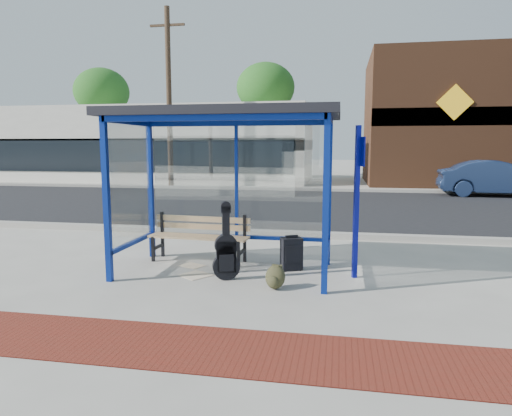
% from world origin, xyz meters
% --- Properties ---
extents(ground, '(120.00, 120.00, 0.00)m').
position_xyz_m(ground, '(0.00, 0.00, 0.00)').
color(ground, '#B2ADA0').
rests_on(ground, ground).
extents(brick_paver_strip, '(60.00, 1.00, 0.01)m').
position_xyz_m(brick_paver_strip, '(0.00, -2.60, 0.01)').
color(brick_paver_strip, maroon).
rests_on(brick_paver_strip, ground).
extents(curb_near, '(60.00, 0.25, 0.12)m').
position_xyz_m(curb_near, '(0.00, 2.90, 0.06)').
color(curb_near, gray).
rests_on(curb_near, ground).
extents(street_asphalt, '(60.00, 10.00, 0.00)m').
position_xyz_m(street_asphalt, '(0.00, 8.00, 0.00)').
color(street_asphalt, black).
rests_on(street_asphalt, ground).
extents(curb_far, '(60.00, 0.25, 0.12)m').
position_xyz_m(curb_far, '(0.00, 13.10, 0.06)').
color(curb_far, gray).
rests_on(curb_far, ground).
extents(far_sidewalk, '(60.00, 4.00, 0.01)m').
position_xyz_m(far_sidewalk, '(0.00, 15.00, 0.00)').
color(far_sidewalk, '#B2ADA0').
rests_on(far_sidewalk, ground).
extents(bus_shelter, '(3.30, 1.80, 2.42)m').
position_xyz_m(bus_shelter, '(0.00, 0.07, 2.07)').
color(bus_shelter, navy).
rests_on(bus_shelter, ground).
extents(storefront_white, '(18.00, 6.04, 4.00)m').
position_xyz_m(storefront_white, '(-9.00, 17.99, 2.00)').
color(storefront_white, silver).
rests_on(storefront_white, ground).
extents(storefront_brown, '(10.00, 7.08, 6.40)m').
position_xyz_m(storefront_brown, '(8.00, 18.49, 3.20)').
color(storefront_brown, '#59331E').
rests_on(storefront_brown, ground).
extents(tree_left, '(3.60, 3.60, 7.03)m').
position_xyz_m(tree_left, '(-14.00, 22.00, 5.45)').
color(tree_left, '#4C3826').
rests_on(tree_left, ground).
extents(tree_mid, '(3.60, 3.60, 7.03)m').
position_xyz_m(tree_mid, '(-3.00, 22.00, 5.45)').
color(tree_mid, '#4C3826').
rests_on(tree_mid, ground).
extents(utility_pole_west, '(1.60, 0.24, 8.00)m').
position_xyz_m(utility_pole_west, '(-6.00, 13.40, 4.11)').
color(utility_pole_west, '#4C3826').
rests_on(utility_pole_west, ground).
extents(bench, '(1.69, 0.52, 0.78)m').
position_xyz_m(bench, '(-0.60, 0.61, 0.44)').
color(bench, black).
rests_on(bench, ground).
extents(guitar_bag, '(0.40, 0.25, 1.06)m').
position_xyz_m(guitar_bag, '(0.10, -0.37, 0.39)').
color(guitar_bag, black).
rests_on(guitar_bag, ground).
extents(suitcase, '(0.37, 0.31, 0.55)m').
position_xyz_m(suitcase, '(0.96, 0.31, 0.25)').
color(suitcase, black).
rests_on(suitcase, ground).
extents(backpack, '(0.30, 0.28, 0.33)m').
position_xyz_m(backpack, '(0.85, -0.68, 0.16)').
color(backpack, '#302F1B').
rests_on(backpack, ground).
extents(sign_post, '(0.14, 0.26, 2.18)m').
position_xyz_m(sign_post, '(1.91, 0.07, 1.23)').
color(sign_post, '#0C1288').
rests_on(sign_post, ground).
extents(newspaper_a, '(0.44, 0.41, 0.01)m').
position_xyz_m(newspaper_a, '(-0.62, 0.26, 0.00)').
color(newspaper_a, white).
rests_on(newspaper_a, ground).
extents(newspaper_b, '(0.40, 0.42, 0.01)m').
position_xyz_m(newspaper_b, '(-0.45, -0.20, 0.00)').
color(newspaper_b, white).
rests_on(newspaper_b, ground).
extents(newspaper_c, '(0.49, 0.51, 0.01)m').
position_xyz_m(newspaper_c, '(-0.37, -0.28, 0.00)').
color(newspaper_c, white).
rests_on(newspaper_c, ground).
extents(parked_car, '(4.26, 1.74, 1.38)m').
position_xyz_m(parked_car, '(7.54, 12.21, 0.69)').
color(parked_car, '#1A294B').
rests_on(parked_car, ground).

